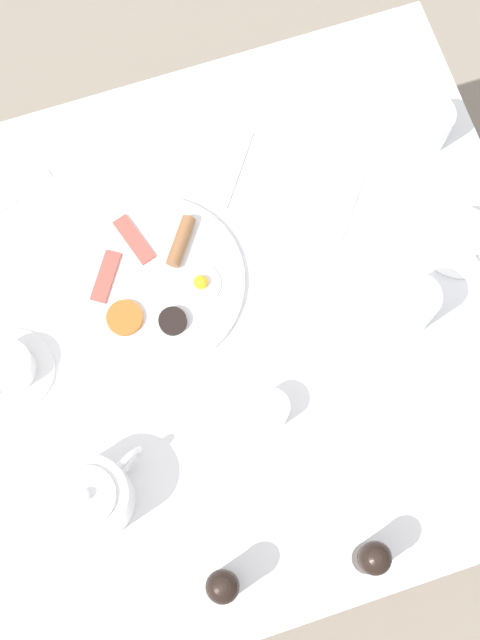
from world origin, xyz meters
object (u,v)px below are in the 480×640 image
pepper_grinder (223,586)px  fork_by_plate (354,197)px  teacup_with_saucer_right (462,236)px  water_glass_tall (429,126)px  teacup_with_saucer_left (10,367)px  water_glass_short (413,305)px  creamer_jug (269,410)px  breakfast_plate (155,282)px  salt_grinder (372,558)px  spoon_for_tea (237,170)px  teapot_near (93,497)px  knife_by_plate (0,209)px  fork_spare (360,90)px

pepper_grinder → fork_by_plate: size_ratio=0.79×
teacup_with_saucer_right → fork_by_plate: teacup_with_saucer_right is taller
water_glass_tall → teacup_with_saucer_left: bearing=13.0°
water_glass_short → fork_by_plate: size_ratio=0.73×
creamer_jug → water_glass_tall: bearing=-137.6°
breakfast_plate → water_glass_tall: water_glass_tall is taller
teacup_with_saucer_right → salt_grinder: bearing=53.3°
salt_grinder → water_glass_short: bearing=-119.8°
water_glass_tall → spoon_for_tea: (0.34, -0.04, -0.04)m
teacup_with_saucer_right → fork_by_plate: size_ratio=0.98×
teapot_near → spoon_for_tea: bearing=-157.2°
teapot_near → teacup_with_saucer_right: bearing=169.8°
water_glass_tall → fork_by_plate: (0.16, 0.07, -0.04)m
water_glass_tall → knife_by_plate: size_ratio=0.44×
teacup_with_saucer_left → teacup_with_saucer_right: bearing=178.7°
breakfast_plate → salt_grinder: (-0.19, 0.55, 0.05)m
teacup_with_saucer_left → fork_spare: 0.81m
pepper_grinder → salt_grinder: bearing=172.1°
breakfast_plate → spoon_for_tea: (-0.20, -0.16, -0.01)m
breakfast_plate → creamer_jug: size_ratio=3.75×
teacup_with_saucer_right → fork_spare: teacup_with_saucer_right is taller
teapot_near → water_glass_tall: bearing=-177.2°
fork_spare → spoon_for_tea: bearing=16.9°
knife_by_plate → creamer_jug: bearing=124.4°
teapot_near → pepper_grinder: 0.25m
breakfast_plate → water_glass_tall: bearing=-168.1°
water_glass_short → salt_grinder: size_ratio=0.92×
teacup_with_saucer_right → water_glass_short: water_glass_short is taller
teacup_with_saucer_right → spoon_for_tea: 0.42m
teacup_with_saucer_right → creamer_jug: teacup_with_saucer_right is taller
teacup_with_saucer_left → fork_spare: teacup_with_saucer_left is taller
teacup_with_saucer_right → water_glass_tall: bearing=-93.7°
water_glass_tall → water_glass_short: 0.34m
water_glass_short → spoon_for_tea: water_glass_short is taller
creamer_jug → fork_spare: (-0.35, -0.52, -0.03)m
creamer_jug → fork_spare: size_ratio=0.52×
teacup_with_saucer_left → salt_grinder: size_ratio=1.23×
breakfast_plate → teacup_with_saucer_right: bearing=170.1°
water_glass_short → creamer_jug: water_glass_short is taller
water_glass_short → knife_by_plate: (0.62, -0.41, -0.05)m
breakfast_plate → teacup_with_saucer_left: size_ratio=2.22×
teacup_with_saucer_right → spoon_for_tea: teacup_with_saucer_right is taller
teapot_near → water_glass_short: bearing=165.1°
breakfast_plate → fork_spare: (-0.47, -0.24, -0.01)m
pepper_grinder → fork_by_plate: bearing=-127.1°
breakfast_plate → spoon_for_tea: breakfast_plate is taller
fork_by_plate → water_glass_tall: bearing=-156.4°
breakfast_plate → water_glass_short: size_ratio=2.98×
water_glass_tall → salt_grinder: 0.76m
teacup_with_saucer_right → salt_grinder: (0.34, 0.46, 0.03)m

